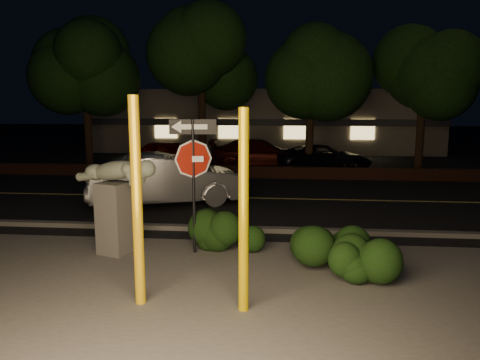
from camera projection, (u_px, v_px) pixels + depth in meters
The scene contains 23 objects.
ground at pixel (250, 183), 18.97m from camera, with size 90.00×90.00×0.00m, color black.
patio at pixel (202, 291), 8.18m from camera, with size 14.00×6.00×0.02m, color #4C4944.
road at pixel (243, 198), 16.03m from camera, with size 80.00×8.00×0.01m, color black.
lane_marking at pixel (243, 198), 16.03m from camera, with size 80.00×0.12×0.01m, color #CDB552.
curb at pixel (229, 229), 12.00m from camera, with size 80.00×0.25×0.12m, color #4C4944.
brick_wall at pixel (252, 172), 20.21m from camera, with size 40.00×0.35×0.50m, color #422115.
parking_lot at pixel (259, 161), 25.84m from camera, with size 40.00×12.00×0.01m, color black.
building at pixel (266, 119), 33.34m from camera, with size 22.00×10.20×4.00m.
tree_far_a at pixel (84, 56), 21.78m from camera, with size 4.60×4.60×7.43m.
tree_far_b at pixel (201, 40), 21.33m from camera, with size 5.20×5.20×8.41m.
tree_far_c at pixel (312, 46), 20.53m from camera, with size 4.80×4.80×7.84m.
tree_far_d at pixel (425, 52), 20.58m from camera, with size 4.40×4.40×7.42m.
yellow_pole_left at pixel (137, 203), 7.43m from camera, with size 0.17×0.17×3.40m, color yellow.
yellow_pole_right at pixel (244, 213), 7.18m from camera, with size 0.16×0.16×3.21m, color #EBC003.
signpost at pixel (193, 159), 9.92m from camera, with size 0.99×0.17×2.92m.
sculpture at pixel (116, 195), 10.02m from camera, with size 1.95×1.10×2.11m.
hedge_center at pixel (232, 230), 10.39m from camera, with size 1.83×0.86×0.95m, color black.
hedge_right at pixel (332, 240), 9.36m from camera, with size 1.67×0.90×1.10m, color black.
hedge_far_right at pixel (356, 259), 8.59m from camera, with size 1.26×0.79×0.87m, color black.
silver_sedan at pixel (167, 179), 14.95m from camera, with size 1.74×4.99×1.64m, color #BCBCC1.
parked_car_red at pixel (171, 154), 22.96m from camera, with size 1.64×4.07×1.39m, color maroon.
parked_car_darkred at pixel (260, 154), 22.91m from camera, with size 2.02×4.96×1.44m, color #390B05.
parked_car_dark at pixel (324, 158), 22.06m from camera, with size 2.07×4.49×1.25m, color black.
Camera 1 is at (1.42, -8.63, 3.31)m, focal length 35.00 mm.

